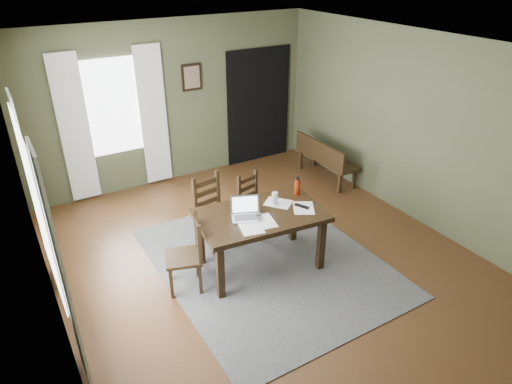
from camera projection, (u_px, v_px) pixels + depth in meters
ground at (268, 262)px, 5.95m from camera, size 5.00×6.00×0.01m
room_shell at (270, 132)px, 5.11m from camera, size 5.02×6.02×2.71m
rug at (268, 262)px, 5.95m from camera, size 2.60×3.20×0.01m
dining_table at (260, 220)px, 5.57m from camera, size 1.64×1.09×0.77m
chair_end at (188, 255)px, 5.31m from camera, size 0.52×0.52×0.94m
chair_back_left at (213, 212)px, 6.12m from camera, size 0.50×0.50×0.99m
chair_back_right at (254, 204)px, 6.44m from camera, size 0.46×0.46×0.87m
bench at (324, 157)px, 7.93m from camera, size 0.41×1.29×0.73m
laptop at (246, 211)px, 5.44m from camera, size 0.42×0.38×0.24m
computer_mouse at (258, 214)px, 5.48m from camera, size 0.09×0.11×0.03m
tv_remote at (302, 206)px, 5.65m from camera, size 0.13×0.19×0.02m
drinking_glass at (275, 198)px, 5.68m from camera, size 0.09×0.09×0.16m
water_bottle at (297, 186)px, 5.90m from camera, size 0.09×0.09×0.25m
paper_a at (251, 227)px, 5.24m from camera, size 0.32×0.38×0.00m
paper_b at (304, 208)px, 5.63m from camera, size 0.38×0.41×0.00m
paper_c at (278, 203)px, 5.74m from camera, size 0.40×0.41×0.00m
paper_e at (263, 221)px, 5.35m from camera, size 0.32×0.38×0.00m
window_left at (37, 207)px, 4.31m from camera, size 0.01×1.30×1.70m
window_back at (113, 107)px, 7.08m from camera, size 1.00×0.01×1.50m
curtain_left_near at (62, 274)px, 3.81m from camera, size 0.03×0.48×2.30m
curtain_left_far at (34, 195)px, 5.06m from camera, size 0.03×0.48×2.30m
curtain_back_left at (75, 130)px, 6.89m from camera, size 0.44×0.03×2.30m
curtain_back_right at (153, 117)px, 7.45m from camera, size 0.44×0.03×2.30m
framed_picture at (192, 77)px, 7.55m from camera, size 0.34×0.03×0.44m
doorway_back at (259, 106)px, 8.46m from camera, size 1.30×0.03×2.10m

